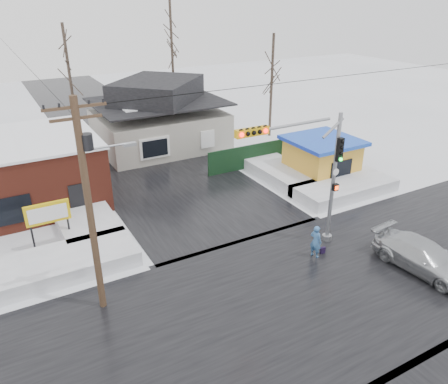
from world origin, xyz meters
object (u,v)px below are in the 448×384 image
utility_pole (90,198)px  pedestrian (316,242)px  kiosk (321,158)px  car (423,257)px  traffic_signal (311,167)px  marquee_sign (48,214)px

utility_pole → pedestrian: (10.29, -1.44, -4.25)m
kiosk → car: bearing=-106.7°
traffic_signal → car: (3.67, -4.31, -3.82)m
utility_pole → marquee_sign: size_ratio=3.53×
traffic_signal → utility_pole: utility_pole is taller
kiosk → car: kiosk is taller
traffic_signal → car: traffic_signal is taller
utility_pole → kiosk: bearing=20.4°
utility_pole → marquee_sign: (-1.07, 5.99, -3.19)m
traffic_signal → car: 6.83m
marquee_sign → utility_pole: bearing=-79.9°
marquee_sign → pedestrian: 13.62m
utility_pole → kiosk: size_ratio=1.96×
pedestrian → kiosk: bearing=-59.8°
marquee_sign → car: bearing=-35.7°
utility_pole → marquee_sign: 6.87m
traffic_signal → pedestrian: bearing=-94.4°
utility_pole → marquee_sign: bearing=100.1°
utility_pole → car: utility_pole is taller
marquee_sign → kiosk: size_ratio=0.55×
kiosk → traffic_signal: bearing=-135.2°
car → marquee_sign: bearing=138.7°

